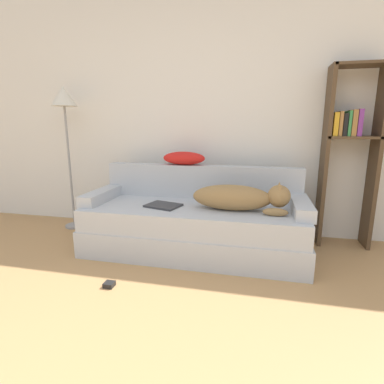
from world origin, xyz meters
TOP-DOWN VIEW (x-y plane):
  - wall_back at (0.00, 2.76)m, footprint 7.44×0.06m
  - couch at (-0.02, 2.08)m, footprint 2.00×0.82m
  - couch_backrest at (-0.02, 2.42)m, footprint 1.96×0.15m
  - couch_arm_left at (-0.94, 2.08)m, footprint 0.15×0.63m
  - couch_arm_right at (0.91, 2.08)m, footprint 0.15×0.63m
  - dog at (0.40, 2.02)m, footprint 0.83×0.25m
  - laptop at (-0.29, 2.00)m, footprint 0.34×0.30m
  - throw_pillow at (-0.20, 2.44)m, footprint 0.43×0.22m
  - bookshelf at (1.36, 2.58)m, footprint 0.48×0.26m
  - floor_lamp at (-1.53, 2.45)m, footprint 0.27×0.27m
  - power_adapter at (-0.49, 1.31)m, footprint 0.07×0.07m

SIDE VIEW (x-z plane):
  - power_adapter at x=-0.49m, z-range 0.00..0.03m
  - couch at x=-0.02m, z-range 0.00..0.43m
  - laptop at x=-0.29m, z-range 0.44..0.46m
  - couch_arm_left at x=-0.94m, z-range 0.44..0.54m
  - couch_arm_right at x=0.91m, z-range 0.44..0.54m
  - dog at x=0.40m, z-range 0.43..0.68m
  - couch_backrest at x=-0.02m, z-range 0.44..0.77m
  - throw_pillow at x=-0.20m, z-range 0.77..0.90m
  - bookshelf at x=1.36m, z-range 0.13..1.82m
  - floor_lamp at x=-1.53m, z-range 0.55..2.11m
  - wall_back at x=0.00m, z-range 0.00..2.70m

